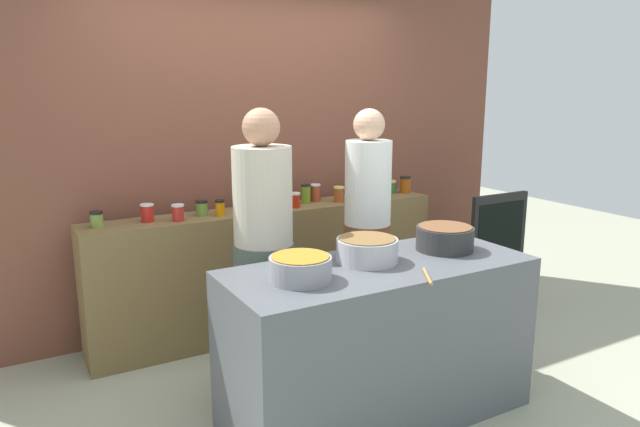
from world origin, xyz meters
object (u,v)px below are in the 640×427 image
object	(u,v)px
preserve_jar_7	(295,200)
preserve_jar_10	(339,194)
preserve_jar_3	(202,208)
cooking_pot_left	(300,268)
cook_with_tongs	(264,268)
cook_in_cap	(367,244)
preserve_jar_0	(97,219)
preserve_jar_1	(147,213)
wooden_spoon	(428,276)
preserve_jar_13	(391,187)
cooking_pot_center	(367,250)
preserve_jar_5	(246,202)
cooking_pot_right	(445,238)
preserve_jar_12	(371,187)
preserve_jar_8	(306,194)
preserve_jar_11	(360,192)
preserve_jar_14	(405,185)
preserve_jar_2	(178,213)
preserve_jar_6	(272,201)
preserve_jar_4	(220,208)
preserve_jar_9	(315,193)
chalkboard_sign	(497,252)

from	to	relation	value
preserve_jar_7	preserve_jar_10	size ratio (longest dim) A/B	0.95
preserve_jar_3	cooking_pot_left	distance (m)	1.45
cook_with_tongs	cook_in_cap	bearing A→B (deg)	10.26
preserve_jar_0	preserve_jar_1	bearing A→B (deg)	-0.06
wooden_spoon	cook_in_cap	xyz separation A→B (m)	(0.34, 1.04, -0.13)
preserve_jar_13	cook_in_cap	size ratio (longest dim) A/B	0.06
cooking_pot_center	preserve_jar_3	bearing A→B (deg)	109.62
preserve_jar_5	cooking_pot_right	bearing A→B (deg)	-64.88
preserve_jar_1	preserve_jar_12	bearing A→B (deg)	1.59
preserve_jar_8	preserve_jar_11	distance (m)	0.45
cooking_pot_center	cook_in_cap	xyz separation A→B (m)	(0.45, 0.66, -0.19)
cooking_pot_right	cook_in_cap	xyz separation A→B (m)	(-0.08, 0.69, -0.19)
preserve_jar_14	preserve_jar_2	bearing A→B (deg)	-177.61
preserve_jar_8	cooking_pot_right	bearing A→B (deg)	-82.86
preserve_jar_13	cooking_pot_left	world-z (taller)	preserve_jar_13
preserve_jar_3	preserve_jar_7	bearing A→B (deg)	-8.08
preserve_jar_6	cook_in_cap	xyz separation A→B (m)	(0.40, -0.67, -0.22)
preserve_jar_3	cooking_pot_left	size ratio (longest dim) A/B	0.33
cook_in_cap	cook_with_tongs	bearing A→B (deg)	-169.74
preserve_jar_11	preserve_jar_7	bearing A→B (deg)	-178.85
preserve_jar_5	preserve_jar_6	world-z (taller)	preserve_jar_5
preserve_jar_1	preserve_jar_11	xyz separation A→B (m)	(1.65, -0.07, 0.00)
preserve_jar_3	preserve_jar_11	bearing A→B (deg)	-3.86
preserve_jar_14	cooking_pot_right	size ratio (longest dim) A/B	0.41
preserve_jar_0	preserve_jar_6	size ratio (longest dim) A/B	1.00
preserve_jar_4	cook_in_cap	size ratio (longest dim) A/B	0.07
preserve_jar_2	wooden_spoon	xyz separation A→B (m)	(0.78, -1.64, -0.10)
preserve_jar_10	cook_with_tongs	bearing A→B (deg)	-141.89
preserve_jar_9	preserve_jar_13	size ratio (longest dim) A/B	1.25
cooking_pot_right	preserve_jar_6	bearing A→B (deg)	109.26
preserve_jar_3	cooking_pot_left	xyz separation A→B (m)	(0.02, -1.45, -0.04)
preserve_jar_4	preserve_jar_11	bearing A→B (deg)	-0.25
preserve_jar_6	preserve_jar_13	xyz separation A→B (m)	(1.12, 0.05, 0.00)
chalkboard_sign	wooden_spoon	bearing A→B (deg)	-146.24
preserve_jar_4	chalkboard_sign	distance (m)	2.29
preserve_jar_3	preserve_jar_8	world-z (taller)	preserve_jar_8
preserve_jar_0	preserve_jar_3	distance (m)	0.70
preserve_jar_9	chalkboard_sign	bearing A→B (deg)	-25.70
preserve_jar_6	wooden_spoon	size ratio (longest dim) A/B	0.44
preserve_jar_13	cook_in_cap	distance (m)	1.05
preserve_jar_9	cook_with_tongs	bearing A→B (deg)	-133.53
preserve_jar_1	preserve_jar_6	size ratio (longest dim) A/B	1.15
preserve_jar_5	preserve_jar_14	size ratio (longest dim) A/B	0.78
cooking_pot_left	wooden_spoon	size ratio (longest dim) A/B	1.31
preserve_jar_10	preserve_jar_13	size ratio (longest dim) A/B	1.11
preserve_jar_6	preserve_jar_10	bearing A→B (deg)	-4.95
preserve_jar_8	preserve_jar_0	bearing A→B (deg)	-179.07
preserve_jar_6	cooking_pot_left	world-z (taller)	preserve_jar_6
preserve_jar_4	preserve_jar_5	distance (m)	0.27
preserve_jar_6	preserve_jar_10	size ratio (longest dim) A/B	0.87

